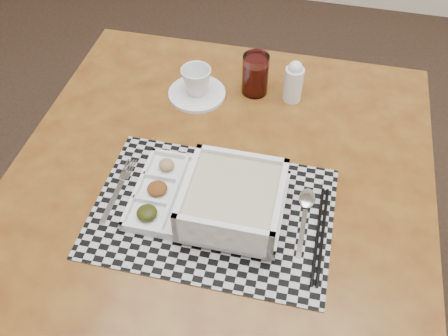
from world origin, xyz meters
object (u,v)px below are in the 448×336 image
at_px(serving_tray, 226,201).
at_px(juice_glass, 255,76).
at_px(dining_table, 222,188).
at_px(cup, 196,81).
at_px(creamer_bottle, 294,82).

height_order(serving_tray, juice_glass, juice_glass).
bearing_deg(serving_tray, dining_table, 107.53).
height_order(cup, creamer_bottle, creamer_bottle).
xyz_separation_m(cup, juice_glass, (0.14, 0.05, 0.00)).
relative_size(serving_tray, juice_glass, 2.93).
xyz_separation_m(cup, creamer_bottle, (0.24, 0.04, 0.01)).
xyz_separation_m(dining_table, serving_tray, (0.04, -0.12, 0.11)).
bearing_deg(creamer_bottle, dining_table, -113.40).
distance_m(dining_table, juice_glass, 0.31).
bearing_deg(juice_glass, dining_table, -93.98).
distance_m(juice_glass, creamer_bottle, 0.10).
height_order(dining_table, cup, cup).
height_order(juice_glass, creamer_bottle, creamer_bottle).
distance_m(cup, juice_glass, 0.15).
bearing_deg(creamer_bottle, serving_tray, -101.39).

